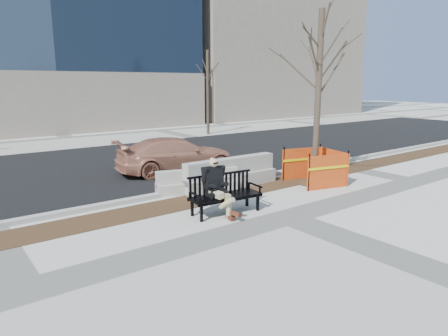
% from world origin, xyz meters
% --- Properties ---
extents(ground, '(120.00, 120.00, 0.00)m').
position_xyz_m(ground, '(0.00, 0.00, 0.00)').
color(ground, beige).
rests_on(ground, ground).
extents(mulch_strip, '(40.00, 1.20, 0.02)m').
position_xyz_m(mulch_strip, '(0.00, 2.60, 0.00)').
color(mulch_strip, '#47301C').
rests_on(mulch_strip, ground).
extents(asphalt_street, '(60.00, 10.40, 0.01)m').
position_xyz_m(asphalt_street, '(0.00, 8.80, 0.00)').
color(asphalt_street, black).
rests_on(asphalt_street, ground).
extents(curb, '(60.00, 0.25, 0.12)m').
position_xyz_m(curb, '(0.00, 3.55, 0.06)').
color(curb, '#9E9B93').
rests_on(curb, ground).
extents(bench, '(1.99, 0.89, 1.02)m').
position_xyz_m(bench, '(-1.06, 1.17, 0.00)').
color(bench, black).
rests_on(bench, ground).
extents(seated_man, '(0.73, 1.09, 1.45)m').
position_xyz_m(seated_man, '(-1.32, 1.25, 0.00)').
color(seated_man, black).
rests_on(seated_man, ground).
extents(tree_fence, '(2.88, 2.88, 5.94)m').
position_xyz_m(tree_fence, '(3.19, 1.88, 0.00)').
color(tree_fence, '#FC501C').
rests_on(tree_fence, ground).
extents(sedan, '(4.73, 2.53, 1.30)m').
position_xyz_m(sedan, '(0.43, 6.20, 0.00)').
color(sedan, '#B7765B').
rests_on(sedan, ground).
extents(jersey_barrier_left, '(2.60, 1.26, 0.73)m').
position_xyz_m(jersey_barrier_left, '(-0.51, 3.32, 0.00)').
color(jersey_barrier_left, '#A19E96').
rests_on(jersey_barrier_left, ground).
extents(jersey_barrier_right, '(3.38, 0.68, 0.97)m').
position_xyz_m(jersey_barrier_right, '(0.65, 3.18, 0.00)').
color(jersey_barrier_right, '#9A9790').
rests_on(jersey_barrier_right, ground).
extents(far_tree_right, '(2.20, 2.20, 5.74)m').
position_xyz_m(far_tree_right, '(7.86, 14.82, 0.00)').
color(far_tree_right, '#413429').
rests_on(far_tree_right, ground).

